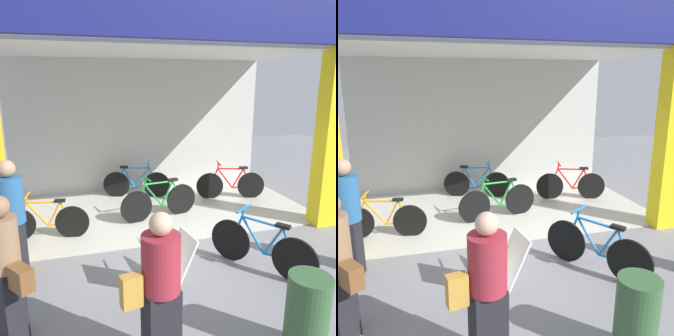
% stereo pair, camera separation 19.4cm
% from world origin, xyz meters
% --- Properties ---
extents(ground_plane, '(20.84, 20.84, 0.00)m').
position_xyz_m(ground_plane, '(0.00, 0.00, 0.00)').
color(ground_plane, gray).
rests_on(ground_plane, ground).
extents(shop_facade, '(6.62, 3.67, 4.05)m').
position_xyz_m(shop_facade, '(0.00, 1.80, 2.19)').
color(shop_facade, beige).
rests_on(shop_facade, ground).
extents(bicycle_inside_0, '(1.56, 0.58, 0.90)m').
position_xyz_m(bicycle_inside_0, '(-0.29, 2.62, 0.36)').
color(bicycle_inside_0, black).
rests_on(bicycle_inside_0, ground).
extents(bicycle_inside_1, '(1.67, 0.49, 0.93)m').
position_xyz_m(bicycle_inside_1, '(-0.08, 1.15, 0.37)').
color(bicycle_inside_1, black).
rests_on(bicycle_inside_1, ground).
extents(bicycle_inside_2, '(1.61, 0.51, 0.90)m').
position_xyz_m(bicycle_inside_2, '(1.88, 1.89, 0.36)').
color(bicycle_inside_2, black).
rests_on(bicycle_inside_2, ground).
extents(bicycle_inside_3, '(1.52, 0.42, 0.85)m').
position_xyz_m(bicycle_inside_3, '(-2.29, 0.79, 0.34)').
color(bicycle_inside_3, black).
rests_on(bicycle_inside_3, ground).
extents(bicycle_parked_0, '(0.99, 1.41, 0.92)m').
position_xyz_m(bicycle_parked_0, '(0.84, -1.22, 0.37)').
color(bicycle_parked_0, black).
rests_on(bicycle_parked_0, ground).
extents(sandwich_board_sign, '(0.77, 0.62, 0.75)m').
position_xyz_m(sandwich_board_sign, '(-0.63, -1.26, 0.37)').
color(sandwich_board_sign, silver).
rests_on(sandwich_board_sign, ground).
extents(pedestrian_0, '(0.43, 0.43, 1.76)m').
position_xyz_m(pedestrian_0, '(-2.63, -0.47, 0.92)').
color(pedestrian_0, black).
rests_on(pedestrian_0, ground).
extents(pedestrian_1, '(0.62, 0.44, 1.63)m').
position_xyz_m(pedestrian_1, '(-1.07, -2.56, 0.85)').
color(pedestrian_1, black).
rests_on(pedestrian_1, ground).
extents(pedestrian_3, '(0.55, 0.63, 1.66)m').
position_xyz_m(pedestrian_3, '(-2.52, -1.74, 0.85)').
color(pedestrian_3, black).
rests_on(pedestrian_3, ground).
extents(trash_bin, '(0.43, 0.43, 0.88)m').
position_xyz_m(trash_bin, '(0.41, -2.80, 0.44)').
color(trash_bin, '#335933').
rests_on(trash_bin, ground).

